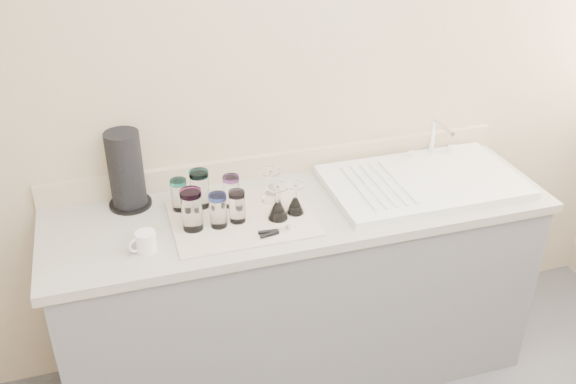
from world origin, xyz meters
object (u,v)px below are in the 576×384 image
object	(u,v)px
sink_unit	(423,181)
tumbler_cyan	(200,189)
tumbler_lavender	(237,206)
can_opener	(275,232)
tumbler_blue	(218,210)
goblet_back_left	(271,190)
tumbler_magenta	(192,209)
tumbler_purple	(231,191)
goblet_front_right	(295,203)
white_mug	(145,242)
tumbler_teal	(179,195)
goblet_front_left	(278,207)
paper_towel_roll	(126,171)

from	to	relation	value
sink_unit	tumbler_cyan	bearing A→B (deg)	174.12
tumbler_lavender	can_opener	bearing A→B (deg)	-48.98
tumbler_blue	goblet_back_left	bearing A→B (deg)	27.00
tumbler_magenta	goblet_back_left	world-z (taller)	tumbler_magenta
tumbler_purple	tumbler_lavender	size ratio (longest dim) A/B	1.03
tumbler_purple	tumbler_magenta	bearing A→B (deg)	-145.86
tumbler_cyan	goblet_front_right	bearing A→B (deg)	-24.71
sink_unit	tumbler_cyan	size ratio (longest dim) A/B	5.28
goblet_back_left	tumbler_cyan	bearing A→B (deg)	171.48
tumbler_blue	white_mug	distance (m)	0.30
goblet_front_right	tumbler_cyan	bearing A→B (deg)	155.29
tumbler_teal	goblet_back_left	world-z (taller)	goblet_back_left
tumbler_blue	goblet_back_left	world-z (taller)	goblet_back_left
tumbler_lavender	tumbler_cyan	bearing A→B (deg)	127.07
tumbler_teal	tumbler_lavender	distance (m)	0.25
tumbler_teal	tumbler_blue	distance (m)	0.21
tumbler_lavender	goblet_back_left	distance (m)	0.20
tumbler_purple	can_opener	bearing A→B (deg)	-66.46
tumbler_blue	goblet_front_right	xyz separation A→B (m)	(0.31, 0.01, -0.03)
tumbler_magenta	goblet_front_left	world-z (taller)	tumbler_magenta
tumbler_teal	white_mug	xyz separation A→B (m)	(-0.16, -0.24, -0.04)
tumbler_teal	can_opener	xyz separation A→B (m)	(0.31, -0.28, -0.06)
tumbler_magenta	tumbler_blue	bearing A→B (deg)	-6.17
goblet_back_left	goblet_front_left	bearing A→B (deg)	-94.65
tumbler_teal	tumbler_purple	xyz separation A→B (m)	(0.20, -0.03, 0.00)
tumbler_cyan	goblet_front_left	world-z (taller)	tumbler_cyan
can_opener	paper_towel_roll	distance (m)	0.65
sink_unit	paper_towel_roll	world-z (taller)	paper_towel_roll
tumbler_magenta	paper_towel_roll	xyz separation A→B (m)	(-0.21, 0.26, 0.07)
tumbler_magenta	tumbler_blue	xyz separation A→B (m)	(0.10, -0.01, -0.01)
sink_unit	goblet_front_left	size ratio (longest dim) A/B	5.71
tumbler_teal	tumbler_lavender	world-z (taller)	tumbler_teal
paper_towel_roll	goblet_front_left	bearing A→B (deg)	-27.48
goblet_front_right	goblet_back_left	bearing A→B (deg)	119.16
tumbler_purple	tumbler_blue	size ratio (longest dim) A/B	0.98
tumbler_teal	goblet_front_right	xyz separation A→B (m)	(0.43, -0.16, -0.02)
tumbler_blue	goblet_front_right	distance (m)	0.31
tumbler_magenta	paper_towel_roll	distance (m)	0.34
tumbler_magenta	goblet_front_right	bearing A→B (deg)	-0.66
tumbler_teal	paper_towel_roll	size ratio (longest dim) A/B	0.41
tumbler_lavender	paper_towel_roll	bearing A→B (deg)	146.52
sink_unit	can_opener	world-z (taller)	sink_unit
tumbler_cyan	goblet_front_right	size ratio (longest dim) A/B	1.23
tumbler_magenta	can_opener	distance (m)	0.32
tumbler_magenta	white_mug	bearing A→B (deg)	-154.90
tumbler_teal	can_opener	size ratio (longest dim) A/B	1.07
tumbler_teal	goblet_back_left	bearing A→B (deg)	-6.51
goblet_front_right	paper_towel_roll	xyz separation A→B (m)	(-0.62, 0.26, 0.11)
tumbler_cyan	goblet_front_right	world-z (taller)	tumbler_cyan
tumbler_purple	paper_towel_roll	distance (m)	0.42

